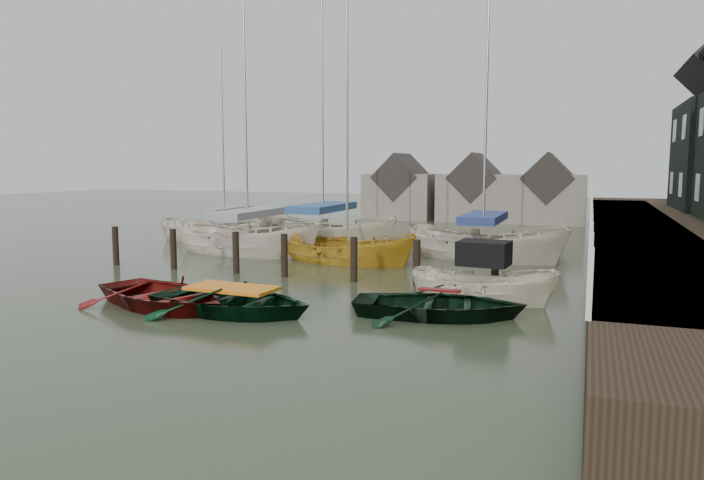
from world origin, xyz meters
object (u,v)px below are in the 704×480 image
at_px(sailboat_a, 248,252).
at_px(sailboat_b, 323,247).
at_px(motorboat, 482,298).
at_px(sailboat_e, 225,239).
at_px(sailboat_c, 347,262).
at_px(sailboat_d, 483,257).
at_px(rowboat_green, 232,313).
at_px(rowboat_red, 165,307).
at_px(rowboat_dkgreen, 439,316).

height_order(sailboat_a, sailboat_b, sailboat_b).
distance_m(motorboat, sailboat_b, 11.80).
distance_m(sailboat_b, sailboat_e, 5.71).
height_order(sailboat_c, sailboat_e, sailboat_c).
bearing_deg(sailboat_d, motorboat, -154.52).
bearing_deg(rowboat_green, rowboat_red, 94.57).
height_order(rowboat_dkgreen, motorboat, motorboat).
height_order(sailboat_c, sailboat_d, sailboat_d).
bearing_deg(rowboat_dkgreen, sailboat_e, 39.01).
relative_size(rowboat_green, sailboat_c, 0.38).
xyz_separation_m(rowboat_red, rowboat_green, (1.95, 0.06, 0.00)).
bearing_deg(sailboat_e, sailboat_a, -157.81).
distance_m(rowboat_dkgreen, sailboat_b, 12.89).
bearing_deg(sailboat_c, motorboat, -120.15).
bearing_deg(motorboat, sailboat_c, 54.01).
bearing_deg(sailboat_c, rowboat_red, -179.45).
bearing_deg(sailboat_e, rowboat_dkgreen, -151.93).
height_order(rowboat_red, rowboat_green, rowboat_red).
relative_size(sailboat_b, sailboat_e, 1.26).
relative_size(rowboat_dkgreen, sailboat_e, 0.39).
relative_size(sailboat_b, sailboat_d, 1.01).
distance_m(rowboat_green, rowboat_dkgreen, 5.02).
xyz_separation_m(rowboat_dkgreen, sailboat_b, (-7.55, 10.45, 0.06)).
height_order(sailboat_b, sailboat_c, sailboat_b).
relative_size(rowboat_red, sailboat_d, 0.34).
distance_m(sailboat_b, sailboat_c, 4.13).
distance_m(rowboat_red, rowboat_dkgreen, 6.91).
distance_m(motorboat, sailboat_e, 16.79).
distance_m(rowboat_red, rowboat_green, 1.95).
bearing_deg(motorboat, sailboat_d, 14.27).
height_order(rowboat_red, sailboat_e, sailboat_e).
relative_size(rowboat_green, motorboat, 1.04).
bearing_deg(sailboat_d, sailboat_e, 99.04).
bearing_deg(rowboat_green, sailboat_c, 4.90).
bearing_deg(sailboat_b, motorboat, -117.83).
bearing_deg(rowboat_dkgreen, sailboat_d, -6.69).
relative_size(rowboat_green, sailboat_e, 0.41).
bearing_deg(sailboat_c, sailboat_b, 47.10).
bearing_deg(sailboat_d, sailboat_c, 137.33).
bearing_deg(rowboat_red, sailboat_a, 37.21).
xyz_separation_m(rowboat_red, rowboat_dkgreen, (6.74, 1.54, 0.00)).
bearing_deg(sailboat_e, motorboat, -145.23).
bearing_deg(rowboat_green, rowboat_dkgreen, -70.18).
xyz_separation_m(rowboat_dkgreen, sailboat_c, (-5.12, 7.10, 0.02)).
xyz_separation_m(rowboat_red, sailboat_d, (6.19, 11.37, 0.06)).
xyz_separation_m(sailboat_a, sailboat_c, (4.66, -0.76, -0.04)).
bearing_deg(sailboat_a, rowboat_red, -152.95).
bearing_deg(motorboat, rowboat_red, 120.77).
relative_size(motorboat, sailboat_d, 0.31).
bearing_deg(rowboat_red, sailboat_c, 8.68).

